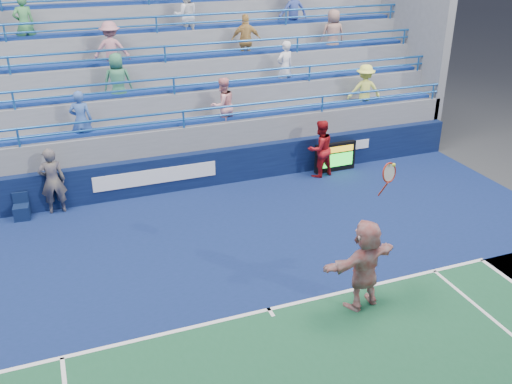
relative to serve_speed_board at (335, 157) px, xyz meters
name	(u,v)px	position (x,y,z in m)	size (l,w,h in m)	color
ground	(269,310)	(-4.75, -6.11, -0.48)	(120.00, 120.00, 0.00)	#333538
sponsor_wall	(188,171)	(-4.75, 0.39, 0.07)	(18.00, 0.32, 1.10)	#091235
bleacher_stand	(159,105)	(-4.75, 4.16, 1.06)	(18.00, 5.60, 6.13)	slate
serve_speed_board	(335,157)	(0.00, 0.00, 0.00)	(1.39, 0.18, 0.96)	black
judge_chair	(22,211)	(-9.47, 0.03, -0.25)	(0.44, 0.44, 0.72)	#0C1A3D
tennis_player	(365,264)	(-2.87, -6.61, 0.51)	(1.91, 0.95, 3.16)	silver
line_judge	(53,181)	(-8.57, 0.12, 0.46)	(0.69, 0.45, 1.89)	#15193B
ball_girl	(320,149)	(-0.65, -0.16, 0.43)	(0.89, 0.69, 1.83)	#A31217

